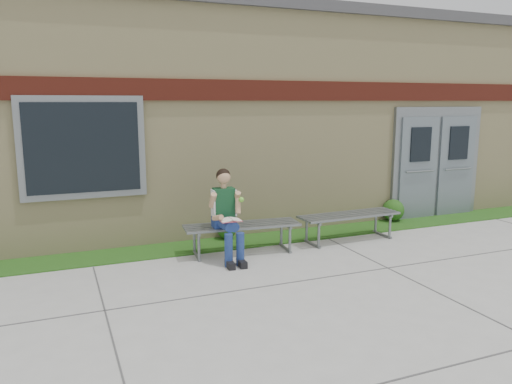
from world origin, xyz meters
name	(u,v)px	position (x,y,z in m)	size (l,w,h in m)	color
ground	(348,289)	(0.00, 0.00, 0.00)	(80.00, 80.00, 0.00)	#9E9E99
grass_strip	(268,239)	(0.00, 2.60, 0.01)	(16.00, 0.80, 0.02)	#2A4B14
school_building	(210,115)	(0.00, 5.99, 2.10)	(16.20, 6.22, 4.20)	beige
bench_left	(242,231)	(-0.72, 2.00, 0.37)	(1.89, 0.69, 0.48)	slate
bench_right	(349,220)	(1.28, 2.00, 0.37)	(1.85, 0.57, 0.48)	slate
girl	(227,213)	(-1.05, 1.79, 0.73)	(0.50, 0.83, 1.40)	navy
shrub_mid	(227,229)	(-0.69, 2.85, 0.18)	(0.33, 0.33, 0.33)	#2A4B14
shrub_east	(393,210)	(2.88, 2.85, 0.24)	(0.44, 0.44, 0.44)	#2A4B14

